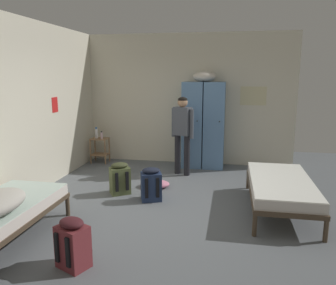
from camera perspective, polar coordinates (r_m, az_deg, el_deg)
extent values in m
plane|color=slate|center=(5.34, -0.54, -10.62)|extent=(8.53, 8.53, 0.00)
cube|color=beige|center=(7.63, 3.40, 7.26)|extent=(4.67, 0.06, 2.90)
cube|color=beige|center=(5.87, -23.32, 5.08)|extent=(0.06, 5.33, 2.90)
cube|color=beige|center=(7.54, 14.24, 7.66)|extent=(0.55, 0.01, 0.40)
cube|color=red|center=(6.65, -18.62, 6.08)|extent=(0.01, 0.20, 0.28)
cube|color=#5B84B2|center=(7.36, 4.23, 2.99)|extent=(0.44, 0.52, 1.85)
cylinder|color=black|center=(7.06, 4.97, 3.64)|extent=(0.02, 0.03, 0.02)
cube|color=#5B84B2|center=(7.32, 7.81, 2.88)|extent=(0.44, 0.52, 1.85)
cylinder|color=black|center=(7.03, 8.71, 3.52)|extent=(0.02, 0.03, 0.02)
ellipsoid|color=beige|center=(7.26, 6.19, 11.04)|extent=(0.48, 0.36, 0.22)
cylinder|color=#99704C|center=(7.86, -12.99, -1.55)|extent=(0.03, 0.03, 0.55)
cylinder|color=#99704C|center=(7.73, -10.61, -1.67)|extent=(0.03, 0.03, 0.55)
cylinder|color=#99704C|center=(8.10, -12.23, -1.13)|extent=(0.03, 0.03, 0.55)
cylinder|color=#99704C|center=(7.97, -9.91, -1.24)|extent=(0.03, 0.03, 0.55)
cube|color=#99704C|center=(7.93, -11.42, -1.98)|extent=(0.38, 0.30, 0.02)
cube|color=#99704C|center=(7.86, -11.52, 0.63)|extent=(0.38, 0.30, 0.02)
cylinder|color=#473828|center=(6.31, 21.09, -6.52)|extent=(0.06, 0.06, 0.28)
cylinder|color=#473828|center=(6.21, 13.41, -6.34)|extent=(0.06, 0.06, 0.28)
cylinder|color=#473828|center=(4.63, 25.17, -13.44)|extent=(0.06, 0.06, 0.28)
cylinder|color=#473828|center=(4.49, 14.46, -13.47)|extent=(0.06, 0.06, 0.28)
cube|color=#473828|center=(5.33, 18.48, -7.71)|extent=(0.90, 1.90, 0.06)
cube|color=silver|center=(5.30, 18.55, -6.69)|extent=(0.87, 1.84, 0.14)
cube|color=white|center=(5.27, 18.61, -5.91)|extent=(0.86, 1.82, 0.01)
cylinder|color=#473828|center=(5.57, -24.45, -9.20)|extent=(0.06, 0.06, 0.28)
cylinder|color=#473828|center=(5.14, -16.63, -10.31)|extent=(0.06, 0.06, 0.28)
cylinder|color=black|center=(6.76, 3.22, -2.22)|extent=(0.12, 0.12, 0.82)
cylinder|color=black|center=(6.87, 1.64, -1.98)|extent=(0.12, 0.12, 0.82)
cube|color=#474C56|center=(6.69, 2.47, 3.64)|extent=(0.39, 0.32, 0.56)
cylinder|color=#474C56|center=(6.59, 4.03, 3.15)|extent=(0.08, 0.08, 0.58)
cylinder|color=#474C56|center=(6.80, 0.96, 3.44)|extent=(0.08, 0.08, 0.58)
sphere|color=tan|center=(6.65, 2.50, 6.83)|extent=(0.20, 0.20, 0.20)
ellipsoid|color=black|center=(6.64, 2.50, 7.26)|extent=(0.19, 0.19, 0.11)
cylinder|color=white|center=(7.88, -12.04, 1.52)|extent=(0.07, 0.07, 0.22)
cylinder|color=#2666B2|center=(7.86, -12.08, 2.43)|extent=(0.04, 0.04, 0.04)
cylinder|color=beige|center=(7.78, -11.18, 1.17)|extent=(0.06, 0.06, 0.15)
cylinder|color=black|center=(7.76, -11.20, 1.81)|extent=(0.03, 0.03, 0.03)
cube|color=#566038|center=(5.82, -8.14, -6.42)|extent=(0.40, 0.38, 0.46)
ellipsoid|color=#383D23|center=(5.98, -8.49, -6.77)|extent=(0.24, 0.20, 0.20)
ellipsoid|color=#383D23|center=(5.74, -8.21, -3.86)|extent=(0.36, 0.34, 0.10)
cube|color=black|center=(5.71, -6.93, -6.50)|extent=(0.05, 0.05, 0.32)
cube|color=black|center=(5.67, -8.65, -6.69)|extent=(0.05, 0.05, 0.32)
cube|color=maroon|center=(3.83, -15.81, -16.63)|extent=(0.39, 0.35, 0.46)
ellipsoid|color=#42191E|center=(3.95, -13.97, -16.97)|extent=(0.25, 0.17, 0.20)
ellipsoid|color=#42191E|center=(3.71, -16.04, -12.95)|extent=(0.35, 0.32, 0.10)
cube|color=black|center=(3.69, -16.64, -17.46)|extent=(0.06, 0.04, 0.32)
cube|color=black|center=(3.81, -18.34, -16.54)|extent=(0.06, 0.04, 0.32)
cube|color=navy|center=(5.47, -2.87, -7.48)|extent=(0.38, 0.34, 0.46)
ellipsoid|color=black|center=(5.64, -3.04, -7.79)|extent=(0.25, 0.16, 0.20)
ellipsoid|color=black|center=(5.39, -2.90, -4.77)|extent=(0.34, 0.30, 0.10)
cube|color=black|center=(5.35, -1.76, -7.67)|extent=(0.06, 0.04, 0.32)
cube|color=black|center=(5.33, -3.65, -7.76)|extent=(0.06, 0.04, 0.32)
ellipsoid|color=pink|center=(6.13, -2.21, -6.99)|extent=(0.53, 0.36, 0.13)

